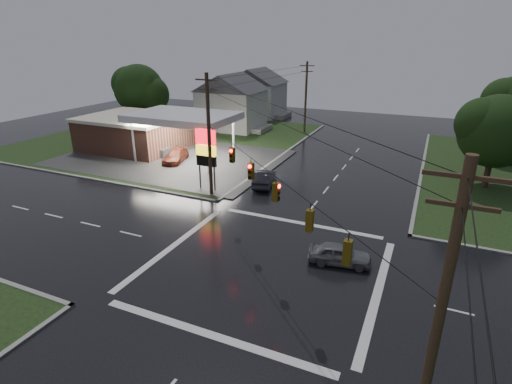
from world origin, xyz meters
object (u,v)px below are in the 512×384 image
at_px(gas_station, 141,131).
at_px(car_pump, 176,156).
at_px(tree_ne_near, 498,132).
at_px(utility_pole_se, 438,325).
at_px(house_near, 232,101).
at_px(car_north, 264,178).
at_px(tree_nw_behind, 140,90).
at_px(utility_pole_nw, 209,134).
at_px(house_far, 257,92).
at_px(car_crossing, 340,254).
at_px(utility_pole_n, 306,97).
at_px(pylon_sign, 206,149).

bearing_deg(gas_station, car_pump, -21.85).
height_order(tree_ne_near, car_pump, tree_ne_near).
bearing_deg(utility_pole_se, house_near, 123.79).
distance_m(utility_pole_se, car_north, 28.35).
relative_size(gas_station, car_pump, 5.34).
distance_m(tree_nw_behind, car_pump, 20.88).
xyz_separation_m(gas_station, utility_pole_nw, (16.18, -10.20, 3.17)).
xyz_separation_m(utility_pole_se, tree_nw_behind, (-43.34, 39.49, 0.46)).
distance_m(house_near, house_far, 12.04).
distance_m(tree_nw_behind, car_crossing, 47.44).
height_order(utility_pole_nw, house_far, utility_pole_nw).
bearing_deg(house_near, utility_pole_se, -56.21).
bearing_deg(utility_pole_n, gas_station, -131.47).
relative_size(gas_station, house_near, 2.37).
bearing_deg(house_far, tree_ne_near, -35.77).
height_order(pylon_sign, utility_pole_nw, utility_pole_nw).
bearing_deg(car_crossing, utility_pole_se, -164.61).
bearing_deg(utility_pole_n, tree_ne_near, -34.10).
bearing_deg(car_pump, car_north, -27.92).
bearing_deg(gas_station, utility_pole_nw, -32.23).
xyz_separation_m(pylon_sign, car_crossing, (14.73, -8.28, -3.33)).
bearing_deg(car_pump, gas_station, 144.03).
bearing_deg(tree_ne_near, tree_nw_behind, 170.53).
xyz_separation_m(house_far, tree_nw_behind, (-11.89, -18.01, 1.77)).
xyz_separation_m(utility_pole_nw, tree_ne_near, (23.64, 12.49, -0.16)).
xyz_separation_m(pylon_sign, tree_ne_near, (24.64, 11.49, 1.55)).
relative_size(tree_nw_behind, tree_ne_near, 1.11).
relative_size(house_far, tree_ne_near, 1.23).
height_order(house_near, tree_nw_behind, tree_nw_behind).
distance_m(utility_pole_nw, car_pump, 12.70).
relative_size(house_far, car_pump, 2.25).
bearing_deg(utility_pole_n, utility_pole_se, -68.20).
relative_size(gas_station, utility_pole_se, 2.38).
xyz_separation_m(tree_ne_near, car_north, (-20.09, -8.24, -4.78)).
bearing_deg(utility_pole_nw, utility_pole_n, 90.00).
relative_size(gas_station, tree_ne_near, 2.92).
xyz_separation_m(gas_station, house_near, (4.73, 16.30, 1.86)).
relative_size(utility_pole_n, tree_ne_near, 1.17).
bearing_deg(house_near, car_pump, -82.90).
bearing_deg(utility_pole_nw, tree_ne_near, 27.86).
distance_m(pylon_sign, utility_pole_n, 27.56).
distance_m(utility_pole_se, tree_nw_behind, 58.64).
relative_size(utility_pole_nw, house_far, 1.00).
bearing_deg(utility_pole_se, pylon_sign, 135.00).
xyz_separation_m(car_north, car_pump, (-12.62, 3.10, -0.06)).
distance_m(car_north, car_crossing, 15.38).
relative_size(utility_pole_n, car_crossing, 2.61).
distance_m(utility_pole_se, utility_pole_n, 51.16).
relative_size(tree_nw_behind, car_pump, 2.04).
height_order(pylon_sign, utility_pole_se, utility_pole_se).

